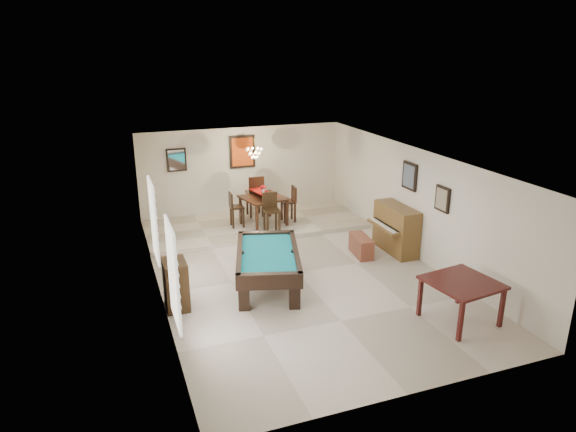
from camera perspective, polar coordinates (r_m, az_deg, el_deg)
ground_plane at (r=11.58m, az=1.03°, el=-6.34°), size 6.00×9.00×0.02m
wall_back at (r=15.21m, az=-5.08°, el=4.94°), size 6.00×0.04×2.60m
wall_front at (r=7.42m, az=13.92°, el=-10.75°), size 6.00×0.04×2.60m
wall_left at (r=10.44m, az=-14.48°, el=-2.01°), size 0.04×9.00×2.60m
wall_right at (r=12.44m, az=14.07°, el=1.34°), size 0.04×9.00×2.60m
ceiling at (r=10.74m, az=1.11°, el=6.39°), size 6.00×9.00×0.04m
dining_step at (r=14.40m, az=-3.63°, el=-0.95°), size 6.00×2.50×0.12m
window_left_front at (r=8.38m, az=-12.66°, el=-6.35°), size 0.06×1.00×1.70m
window_left_rear at (r=10.98m, az=-14.71°, el=-0.46°), size 0.06×1.00×1.70m
pool_table at (r=10.77m, az=-2.25°, el=-6.00°), size 1.87×2.60×0.78m
square_table at (r=10.02m, az=18.59°, el=-8.95°), size 1.31×1.31×0.80m
upright_piano at (r=12.74m, az=11.39°, el=-1.48°), size 0.78×1.39×1.16m
piano_bench at (r=12.53m, az=8.13°, el=-3.30°), size 0.44×0.90×0.48m
apothecary_chest at (r=10.16m, az=-12.36°, el=-7.45°), size 0.43×0.64×0.97m
dining_table at (r=14.14m, az=-2.74°, el=0.86°), size 1.29×1.29×0.90m
flower_vase at (r=13.98m, az=-2.77°, el=3.03°), size 0.15×0.15×0.21m
dining_chair_south at (r=13.39m, az=-1.82°, el=0.25°), size 0.42×0.42×1.08m
dining_chair_north at (r=14.79m, az=-3.73°, el=2.28°), size 0.45×0.45×1.21m
dining_chair_west at (r=13.98m, az=-5.70°, el=0.71°), size 0.37×0.37×0.96m
dining_chair_east at (r=14.31m, az=0.03°, el=1.31°), size 0.39×0.39×1.00m
chandelier at (r=13.79m, az=-3.75°, el=7.39°), size 0.44×0.44×0.60m
back_painting at (r=15.04m, az=-5.11°, el=7.13°), size 0.75×0.06×0.95m
back_mirror at (r=14.69m, az=-12.30°, el=6.11°), size 0.55×0.06×0.65m
right_picture_upper at (r=12.50m, az=13.37°, el=4.34°), size 0.06×0.55×0.65m
right_picture_lower at (r=11.53m, az=16.79°, el=1.82°), size 0.06×0.45×0.55m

